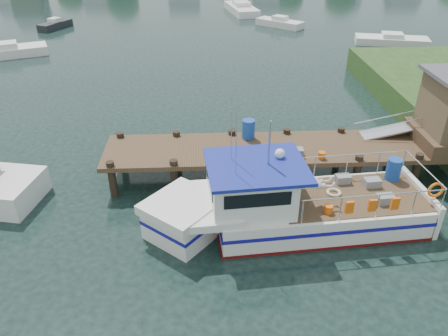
{
  "coord_description": "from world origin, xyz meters",
  "views": [
    {
      "loc": [
        -1.76,
        -16.41,
        10.11
      ],
      "look_at": [
        -1.0,
        -1.5,
        1.3
      ],
      "focal_mm": 35.0,
      "sensor_mm": 36.0,
      "label": 1
    }
  ],
  "objects_px": {
    "lobster_boat": "(285,206)",
    "moored_b": "(280,23)",
    "moored_a": "(7,51)",
    "moored_d": "(241,8)",
    "dock": "(399,126)",
    "moored_c": "(392,40)",
    "moored_e": "(55,25)"
  },
  "relations": [
    {
      "from": "dock",
      "to": "moored_d",
      "type": "relative_size",
      "value": 2.22
    },
    {
      "from": "moored_b",
      "to": "moored_e",
      "type": "xyz_separation_m",
      "value": [
        -22.41,
        0.37,
        -0.01
      ]
    },
    {
      "from": "moored_a",
      "to": "moored_b",
      "type": "relative_size",
      "value": 1.37
    },
    {
      "from": "moored_a",
      "to": "moored_d",
      "type": "relative_size",
      "value": 0.86
    },
    {
      "from": "dock",
      "to": "lobster_boat",
      "type": "bearing_deg",
      "value": -145.74
    },
    {
      "from": "moored_b",
      "to": "moored_d",
      "type": "bearing_deg",
      "value": 120.01
    },
    {
      "from": "moored_a",
      "to": "moored_b",
      "type": "height_order",
      "value": "moored_a"
    },
    {
      "from": "lobster_boat",
      "to": "dock",
      "type": "bearing_deg",
      "value": 29.57
    },
    {
      "from": "moored_e",
      "to": "lobster_boat",
      "type": "bearing_deg",
      "value": -45.13
    },
    {
      "from": "moored_d",
      "to": "moored_e",
      "type": "height_order",
      "value": "moored_d"
    },
    {
      "from": "lobster_boat",
      "to": "moored_c",
      "type": "height_order",
      "value": "lobster_boat"
    },
    {
      "from": "lobster_boat",
      "to": "moored_c",
      "type": "relative_size",
      "value": 1.67
    },
    {
      "from": "moored_c",
      "to": "moored_a",
      "type": "bearing_deg",
      "value": -152.27
    },
    {
      "from": "moored_b",
      "to": "dock",
      "type": "bearing_deg",
      "value": -83.15
    },
    {
      "from": "moored_a",
      "to": "dock",
      "type": "bearing_deg",
      "value": -40.3
    },
    {
      "from": "moored_d",
      "to": "dock",
      "type": "bearing_deg",
      "value": -65.05
    },
    {
      "from": "moored_d",
      "to": "moored_e",
      "type": "bearing_deg",
      "value": -140.77
    },
    {
      "from": "moored_a",
      "to": "moored_c",
      "type": "bearing_deg",
      "value": 2.34
    },
    {
      "from": "moored_c",
      "to": "moored_b",
      "type": "bearing_deg",
      "value": 164.65
    },
    {
      "from": "lobster_boat",
      "to": "moored_d",
      "type": "xyz_separation_m",
      "value": [
        1.8,
        39.58,
        -0.48
      ]
    },
    {
      "from": "dock",
      "to": "moored_d",
      "type": "bearing_deg",
      "value": 95.74
    },
    {
      "from": "moored_b",
      "to": "moored_e",
      "type": "distance_m",
      "value": 22.42
    },
    {
      "from": "moored_a",
      "to": "moored_c",
      "type": "relative_size",
      "value": 0.99
    },
    {
      "from": "moored_e",
      "to": "moored_d",
      "type": "bearing_deg",
      "value": 36.86
    },
    {
      "from": "moored_a",
      "to": "moored_d",
      "type": "xyz_separation_m",
      "value": [
        20.28,
        16.63,
        0.04
      ]
    },
    {
      "from": "moored_e",
      "to": "moored_a",
      "type": "bearing_deg",
      "value": -79.79
    },
    {
      "from": "moored_b",
      "to": "moored_a",
      "type": "bearing_deg",
      "value": -152.35
    },
    {
      "from": "dock",
      "to": "moored_c",
      "type": "xyz_separation_m",
      "value": [
        8.38,
        21.39,
        -1.88
      ]
    },
    {
      "from": "lobster_boat",
      "to": "moored_b",
      "type": "relative_size",
      "value": 2.31
    },
    {
      "from": "moored_b",
      "to": "moored_d",
      "type": "height_order",
      "value": "moored_d"
    },
    {
      "from": "moored_a",
      "to": "moored_c",
      "type": "distance_m",
      "value": 32.34
    },
    {
      "from": "moored_d",
      "to": "moored_c",
      "type": "bearing_deg",
      "value": -31.23
    }
  ]
}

